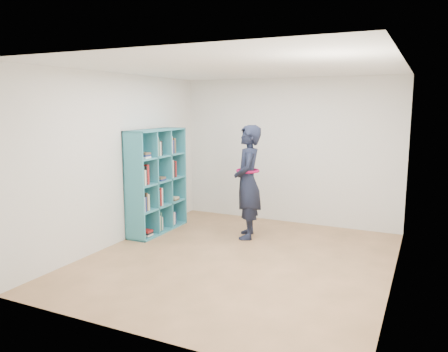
% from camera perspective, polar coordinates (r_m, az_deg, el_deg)
% --- Properties ---
extents(floor, '(4.50, 4.50, 0.00)m').
position_cam_1_polar(floor, '(6.18, 1.85, -10.87)').
color(floor, olive).
rests_on(floor, ground).
extents(ceiling, '(4.50, 4.50, 0.00)m').
position_cam_1_polar(ceiling, '(5.82, 1.99, 13.94)').
color(ceiling, white).
rests_on(ceiling, wall_back).
extents(wall_left, '(0.02, 4.50, 2.60)m').
position_cam_1_polar(wall_left, '(6.90, -13.51, 2.13)').
color(wall_left, silver).
rests_on(wall_left, floor).
extents(wall_right, '(0.02, 4.50, 2.60)m').
position_cam_1_polar(wall_right, '(5.39, 21.79, -0.20)').
color(wall_right, silver).
rests_on(wall_right, floor).
extents(wall_back, '(4.00, 0.02, 2.60)m').
position_cam_1_polar(wall_back, '(7.96, 8.40, 3.20)').
color(wall_back, silver).
rests_on(wall_back, floor).
extents(wall_front, '(4.00, 0.02, 2.60)m').
position_cam_1_polar(wall_front, '(3.93, -11.31, -3.03)').
color(wall_front, silver).
rests_on(wall_front, floor).
extents(bookshelf, '(0.38, 1.30, 1.73)m').
position_cam_1_polar(bookshelf, '(7.42, -8.98, -0.82)').
color(bookshelf, teal).
rests_on(bookshelf, floor).
extents(person, '(0.64, 0.77, 1.82)m').
position_cam_1_polar(person, '(6.97, 3.11, -0.79)').
color(person, black).
rests_on(person, floor).
extents(smartphone, '(0.07, 0.10, 0.14)m').
position_cam_1_polar(smartphone, '(7.05, 1.91, 0.31)').
color(smartphone, silver).
rests_on(smartphone, person).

